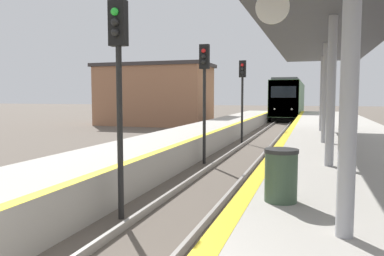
{
  "coord_description": "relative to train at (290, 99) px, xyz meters",
  "views": [
    {
      "loc": [
        2.69,
        -2.1,
        2.57
      ],
      "look_at": [
        -2.83,
        14.92,
        1.04
      ],
      "focal_mm": 35.0,
      "sensor_mm": 36.0,
      "label": 1
    }
  ],
  "objects": [
    {
      "name": "signal_far",
      "position": [
        -0.99,
        -25.83,
        0.92
      ],
      "size": [
        0.36,
        0.31,
        4.48
      ],
      "color": "black",
      "rests_on": "ground"
    },
    {
      "name": "station_canopy",
      "position": [
        3.07,
        -34.46,
        2.21
      ],
      "size": [
        3.57,
        18.61,
        3.66
      ],
      "color": "#99999E",
      "rests_on": "platform_right"
    },
    {
      "name": "signal_mid",
      "position": [
        -1.2,
        -32.51,
        0.92
      ],
      "size": [
        0.36,
        0.31,
        4.48
      ],
      "color": "black",
      "rests_on": "ground"
    },
    {
      "name": "signal_near",
      "position": [
        -1.09,
        -39.2,
        0.92
      ],
      "size": [
        0.36,
        0.31,
        4.48
      ],
      "color": "black",
      "rests_on": "ground"
    },
    {
      "name": "station_building",
      "position": [
        -10.78,
        -15.3,
        0.5
      ],
      "size": [
        10.09,
        5.35,
        5.39
      ],
      "color": "#9E6B4C",
      "rests_on": "ground"
    },
    {
      "name": "trash_bin",
      "position": [
        2.24,
        -40.17,
        -0.86
      ],
      "size": [
        0.52,
        0.52,
        0.82
      ],
      "color": "#384C38",
      "rests_on": "platform_right"
    },
    {
      "name": "train",
      "position": [
        0.0,
        0.0,
        0.0
      ],
      "size": [
        2.86,
        20.26,
        4.35
      ],
      "color": "black",
      "rests_on": "ground"
    }
  ]
}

